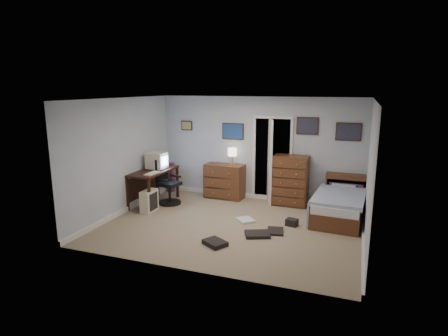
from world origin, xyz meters
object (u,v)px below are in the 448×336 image
(computer_desk, at_px, (150,178))
(tall_dresser, at_px, (290,181))
(low_dresser, at_px, (225,181))
(bed, at_px, (339,205))
(office_chair, at_px, (167,187))

(computer_desk, distance_m, tall_dresser, 3.30)
(low_dresser, bearing_deg, bed, -8.68)
(tall_dresser, bearing_deg, office_chair, -161.02)
(office_chair, xyz_separation_m, tall_dresser, (2.75, 0.89, 0.17))
(computer_desk, distance_m, low_dresser, 1.84)
(office_chair, height_order, low_dresser, office_chair)
(tall_dresser, xyz_separation_m, bed, (1.14, -0.58, -0.30))
(low_dresser, xyz_separation_m, bed, (2.78, -0.60, -0.14))
(computer_desk, xyz_separation_m, tall_dresser, (3.15, 1.01, -0.04))
(low_dresser, relative_size, bed, 0.50)
(office_chair, relative_size, bed, 0.56)
(computer_desk, xyz_separation_m, bed, (4.28, 0.44, -0.34))
(office_chair, distance_m, low_dresser, 1.44)
(bed, bearing_deg, office_chair, -171.66)
(office_chair, bearing_deg, tall_dresser, 28.02)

